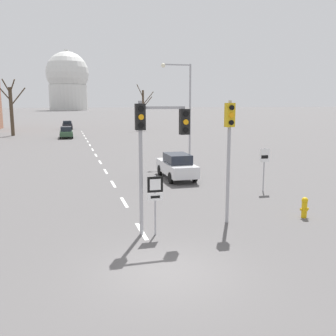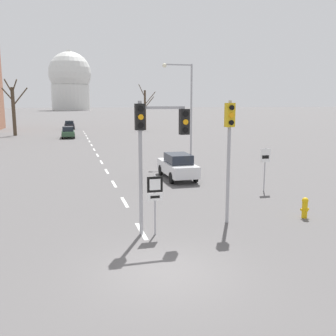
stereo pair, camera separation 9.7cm
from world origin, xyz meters
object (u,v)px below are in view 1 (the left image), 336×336
object	(u,v)px
sedan_near_right	(67,125)
traffic_signal_centre_tall	(156,134)
sedan_mid_centre	(177,166)
street_lamp_right	(185,102)
speed_limit_sign	(264,162)
fire_hydrant	(304,207)
traffic_signal_near_right	(229,139)
route_sign_post	(155,195)
sedan_near_left	(66,132)

from	to	relation	value
sedan_near_right	traffic_signal_centre_tall	bearing A→B (deg)	-87.25
traffic_signal_centre_tall	sedan_mid_centre	bearing A→B (deg)	69.18
street_lamp_right	sedan_mid_centre	xyz separation A→B (m)	(-2.85, -7.30, -4.22)
speed_limit_sign	sedan_mid_centre	xyz separation A→B (m)	(-3.74, 4.76, -0.83)
fire_hydrant	sedan_mid_centre	xyz separation A→B (m)	(-2.97, 9.69, 0.37)
speed_limit_sign	sedan_near_right	size ratio (longest dim) A/B	0.56
sedan_near_right	sedan_mid_centre	bearing A→B (deg)	-82.52
traffic_signal_near_right	traffic_signal_centre_tall	bearing A→B (deg)	-171.52
sedan_near_right	sedan_mid_centre	world-z (taller)	sedan_mid_centre
traffic_signal_near_right	route_sign_post	world-z (taller)	traffic_signal_near_right
traffic_signal_near_right	sedan_near_right	xyz separation A→B (m)	(-6.08, 60.11, -2.72)
traffic_signal_centre_tall	sedan_mid_centre	distance (m)	10.98
speed_limit_sign	sedan_near_right	distance (m)	56.44
fire_hydrant	sedan_near_left	xyz separation A→B (m)	(-9.92, 41.86, 0.34)
traffic_signal_near_right	route_sign_post	distance (m)	3.87
speed_limit_sign	sedan_near_left	xyz separation A→B (m)	(-10.69, 36.93, -0.86)
street_lamp_right	speed_limit_sign	bearing A→B (deg)	-85.79
traffic_signal_near_right	sedan_mid_centre	bearing A→B (deg)	86.47
sedan_near_left	traffic_signal_centre_tall	bearing A→B (deg)	-85.66
traffic_signal_near_right	sedan_mid_centre	xyz separation A→B (m)	(0.58, 9.40, -2.68)
traffic_signal_near_right	route_sign_post	xyz separation A→B (m)	(-3.27, -0.67, -1.97)
sedan_near_left	street_lamp_right	bearing A→B (deg)	-68.49
traffic_signal_near_right	street_lamp_right	world-z (taller)	street_lamp_right
fire_hydrant	sedan_near_left	distance (m)	43.02
sedan_mid_centre	sedan_near_right	bearing A→B (deg)	97.48
speed_limit_sign	sedan_mid_centre	world-z (taller)	speed_limit_sign
route_sign_post	street_lamp_right	size ratio (longest dim) A/B	0.28
traffic_signal_centre_tall	route_sign_post	size ratio (longest dim) A/B	2.18
traffic_signal_near_right	route_sign_post	size ratio (longest dim) A/B	2.19
speed_limit_sign	fire_hydrant	distance (m)	5.13
route_sign_post	sedan_near_right	world-z (taller)	route_sign_post
traffic_signal_centre_tall	traffic_signal_near_right	size ratio (longest dim) A/B	1.00
speed_limit_sign	fire_hydrant	xyz separation A→B (m)	(-0.77, -4.93, -1.20)
traffic_signal_centre_tall	sedan_mid_centre	xyz separation A→B (m)	(3.76, 9.88, -2.97)
traffic_signal_centre_tall	fire_hydrant	bearing A→B (deg)	1.62
street_lamp_right	sedan_near_left	world-z (taller)	street_lamp_right
sedan_near_left	route_sign_post	bearing A→B (deg)	-85.80
route_sign_post	speed_limit_sign	xyz separation A→B (m)	(7.59, 5.32, 0.13)
sedan_near_left	fire_hydrant	bearing A→B (deg)	-76.66
traffic_signal_near_right	street_lamp_right	distance (m)	17.12
fire_hydrant	sedan_near_right	xyz separation A→B (m)	(-9.63, 60.40, 0.33)
traffic_signal_near_right	sedan_near_right	bearing A→B (deg)	95.78
route_sign_post	sedan_near_right	size ratio (longest dim) A/B	0.52
traffic_signal_centre_tall	fire_hydrant	distance (m)	7.51
route_sign_post	fire_hydrant	xyz separation A→B (m)	(6.82, 0.39, -1.08)
traffic_signal_centre_tall	speed_limit_sign	size ratio (longest dim) A/B	2.01
fire_hydrant	street_lamp_right	distance (m)	17.60
fire_hydrant	sedan_mid_centre	size ratio (longest dim) A/B	0.20
speed_limit_sign	fire_hydrant	world-z (taller)	speed_limit_sign
sedan_near_left	sedan_mid_centre	size ratio (longest dim) A/B	1.00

